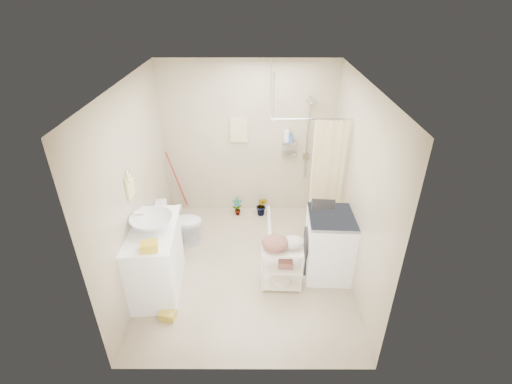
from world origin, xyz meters
TOP-DOWN VIEW (x-y plane):
  - floor at (0.00, 0.00)m, footprint 3.20×3.20m
  - ceiling at (0.00, 0.00)m, footprint 2.80×3.20m
  - wall_back at (0.00, 1.60)m, footprint 2.80×0.04m
  - wall_front at (0.00, -1.60)m, footprint 2.80×0.04m
  - wall_left at (-1.40, 0.00)m, footprint 0.04×3.20m
  - wall_right at (1.40, 0.00)m, footprint 0.04×3.20m
  - vanity at (-1.16, -0.38)m, footprint 0.67×1.11m
  - sink at (-1.13, -0.38)m, footprint 0.60×0.60m
  - counter_basket at (-1.06, -0.79)m, footprint 0.21×0.18m
  - floor_basket at (-0.94, -0.92)m, footprint 0.30×0.25m
  - toilet at (-1.04, 0.61)m, footprint 0.72×0.45m
  - mop at (-1.25, 1.52)m, footprint 0.14×0.14m
  - potted_plant_a at (-0.20, 1.38)m, footprint 0.19×0.15m
  - potted_plant_b at (0.23, 1.37)m, footprint 0.26×0.24m
  - hanging_towel at (-0.15, 1.58)m, footprint 0.28×0.03m
  - towel_ring at (-1.38, -0.20)m, footprint 0.04×0.22m
  - tp_holder at (-1.36, 0.05)m, footprint 0.08×0.12m
  - shower at (0.85, 1.05)m, footprint 1.10×1.10m
  - shampoo_bottle_a at (0.62, 1.51)m, footprint 0.13×0.13m
  - shampoo_bottle_b at (0.68, 1.51)m, footprint 0.08×0.08m
  - washing_machine at (1.14, -0.08)m, footprint 0.67×0.69m
  - laundry_rack at (0.47, -0.34)m, footprint 0.54×0.33m
  - ironing_board at (0.98, -0.05)m, footprint 0.33×0.14m

SIDE VIEW (x-z plane):
  - floor at x=0.00m, z-range 0.00..0.00m
  - floor_basket at x=-0.94m, z-range 0.00..0.14m
  - potted_plant_a at x=-0.20m, z-range 0.00..0.33m
  - potted_plant_b at x=0.23m, z-range 0.00..0.37m
  - toilet at x=-1.04m, z-range 0.00..0.70m
  - laundry_rack at x=0.47m, z-range 0.00..0.73m
  - washing_machine at x=1.14m, z-range 0.00..0.94m
  - vanity at x=-1.16m, z-range 0.00..0.95m
  - ironing_board at x=0.98m, z-range 0.00..1.12m
  - mop at x=-1.25m, z-range 0.00..1.17m
  - tp_holder at x=-1.36m, z-range 0.65..0.79m
  - counter_basket at x=-1.06m, z-range 0.95..1.05m
  - sink at x=-1.13m, z-range 0.95..1.12m
  - shower at x=0.85m, z-range 0.00..2.10m
  - wall_back at x=0.00m, z-range 0.00..2.60m
  - wall_front at x=0.00m, z-range 0.00..2.60m
  - wall_left at x=-1.40m, z-range 0.00..2.60m
  - wall_right at x=1.40m, z-range 0.00..2.60m
  - shampoo_bottle_b at x=0.68m, z-range 1.32..1.48m
  - shampoo_bottle_a at x=0.62m, z-range 1.32..1.58m
  - towel_ring at x=-1.38m, z-range 1.30..1.64m
  - hanging_towel at x=-0.15m, z-range 1.29..1.71m
  - ceiling at x=0.00m, z-range 2.58..2.62m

